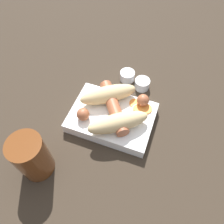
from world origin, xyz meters
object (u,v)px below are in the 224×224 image
Objects in this scene: sausage at (114,107)px; condiment_cup_far at (127,76)px; bread_roll at (113,108)px; drink_glass at (32,157)px; food_tray at (112,117)px; condiment_cup_near at (142,84)px.

sausage is 3.67× the size of condiment_cup_far.
condiment_cup_far is at bearing 93.32° from sausage.
bread_roll is 1.70× the size of drink_glass.
food_tray reaches higher than condiment_cup_near.
condiment_cup_near is at bearing 63.49° from drink_glass.
food_tray is 4.88× the size of condiment_cup_near.
sausage is at bearing 95.27° from bread_roll.
food_tray is at bearing -91.20° from sausage.
condiment_cup_far is at bearing 93.41° from bread_roll.
bread_roll is at bearing 78.41° from food_tray.
food_tray is at bearing -101.59° from bread_roll.
condiment_cup_near and condiment_cup_far have the same top height.
bread_roll is 1.25× the size of sausage.
food_tray is 1.06× the size of bread_roll.
drink_glass is at bearing -122.75° from bread_roll.
food_tray is at bearing 56.81° from drink_glass.
sausage is at bearing -108.11° from condiment_cup_near.
food_tray is 1.81× the size of drink_glass.
drink_glass reaches higher than condiment_cup_far.
food_tray is 0.03m from sausage.
drink_glass is (-0.11, -0.33, 0.05)m from condiment_cup_far.
condiment_cup_far is 0.37× the size of drink_glass.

